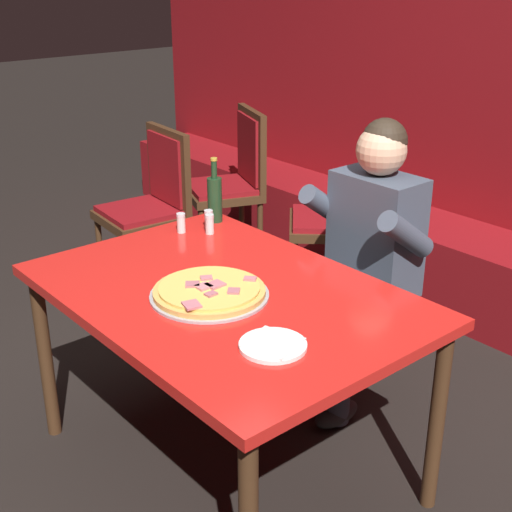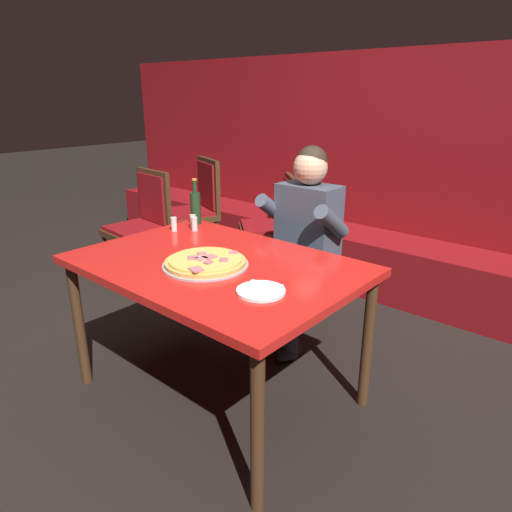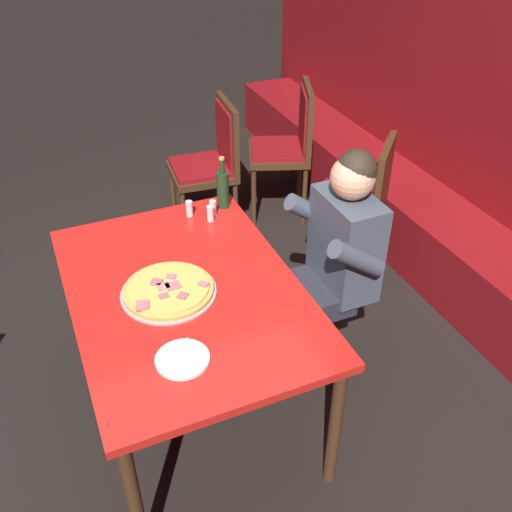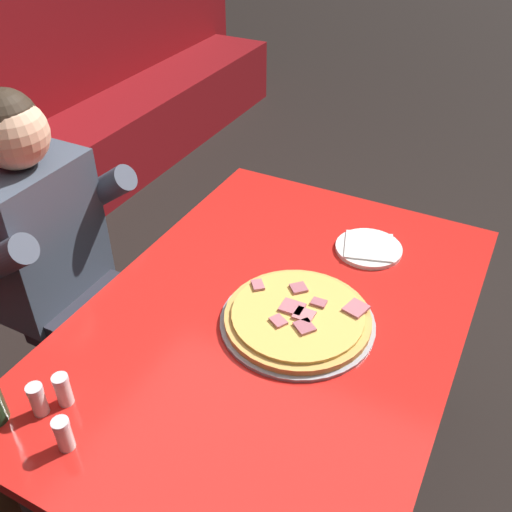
% 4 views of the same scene
% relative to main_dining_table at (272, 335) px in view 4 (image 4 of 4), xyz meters
% --- Properties ---
extents(ground_plane, '(24.00, 24.00, 0.00)m').
position_rel_main_dining_table_xyz_m(ground_plane, '(0.00, 0.00, -0.70)').
color(ground_plane, black).
extents(main_dining_table, '(1.42, 0.98, 0.78)m').
position_rel_main_dining_table_xyz_m(main_dining_table, '(0.00, 0.00, 0.00)').
color(main_dining_table, '#422816').
rests_on(main_dining_table, ground_plane).
extents(pizza, '(0.42, 0.42, 0.05)m').
position_rel_main_dining_table_xyz_m(pizza, '(0.01, -0.07, 0.09)').
color(pizza, '#9E9EA3').
rests_on(pizza, main_dining_table).
extents(plate_white_paper, '(0.21, 0.21, 0.02)m').
position_rel_main_dining_table_xyz_m(plate_white_paper, '(0.41, -0.14, 0.08)').
color(plate_white_paper, white).
rests_on(plate_white_paper, main_dining_table).
extents(shaker_parmesan, '(0.04, 0.04, 0.09)m').
position_rel_main_dining_table_xyz_m(shaker_parmesan, '(-0.53, 0.33, 0.11)').
color(shaker_parmesan, silver).
rests_on(shaker_parmesan, main_dining_table).
extents(shaker_red_pepper_flakes, '(0.04, 0.04, 0.09)m').
position_rel_main_dining_table_xyz_m(shaker_red_pepper_flakes, '(-0.49, 0.30, 0.11)').
color(shaker_red_pepper_flakes, silver).
rests_on(shaker_red_pepper_flakes, main_dining_table).
extents(shaker_oregano, '(0.04, 0.04, 0.09)m').
position_rel_main_dining_table_xyz_m(shaker_oregano, '(-0.58, 0.21, 0.11)').
color(shaker_oregano, silver).
rests_on(shaker_oregano, main_dining_table).
extents(diner_seated_blue_shirt, '(0.53, 0.53, 1.27)m').
position_rel_main_dining_table_xyz_m(diner_seated_blue_shirt, '(-0.02, 0.75, 0.01)').
color(diner_seated_blue_shirt, black).
rests_on(diner_seated_blue_shirt, ground_plane).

